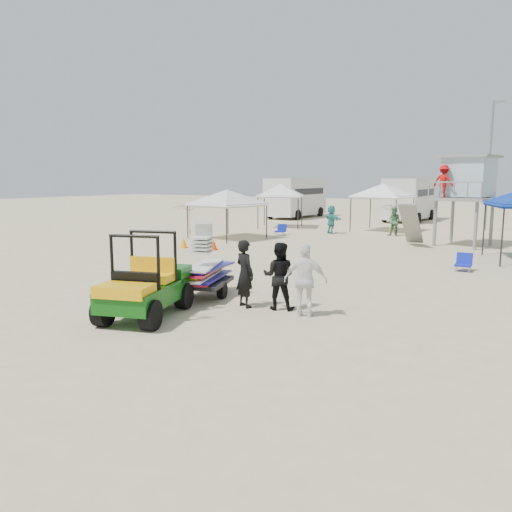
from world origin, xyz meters
The scene contains 20 objects.
ground centered at (0.00, 0.00, 0.00)m, with size 140.00×140.00×0.00m, color beige.
utility_cart centered at (-1.21, 0.73, 0.92)m, with size 2.00×2.87×1.98m.
surf_trailer centered at (-1.20, 3.06, 0.76)m, with size 1.63×2.30×1.86m.
man_left centered at (0.31, 2.76, 0.86)m, with size 0.63×0.41×1.73m, color black.
man_mid centered at (1.16, 3.01, 0.85)m, with size 0.82×0.64×1.70m, color black.
man_right centered at (2.01, 2.76, 0.87)m, with size 1.02×0.43×1.75m, color white.
lifeguard_tower centered at (2.98, 18.26, 3.15)m, with size 3.19×3.19×4.23m.
canopy_white_a centered at (-8.42, 14.63, 2.51)m, with size 3.76×3.76×3.06m.
canopy_white_b centered at (-9.01, 21.78, 2.75)m, with size 3.59×3.59×3.30m.
canopy_white_c centered at (-2.42, 22.88, 2.79)m, with size 3.34×3.34×3.34m.
umbrella_a centered at (-11.58, 15.29, 0.93)m, with size 2.02×2.06×1.85m, color #B31328.
umbrella_b centered at (-1.54, 21.80, 0.89)m, with size 1.94×1.98×1.78m, color orange.
cone_near centered at (-6.43, 10.65, 0.25)m, with size 0.34×0.34×0.50m, color #F63A07.
cone_far centered at (-8.04, 10.47, 0.25)m, with size 0.34×0.34×0.50m, color #FF9908.
beach_chair_a centered at (-6.71, 17.64, 0.31)m, with size 0.61×0.65×0.64m.
beach_chair_b centered at (4.24, 11.03, 0.31)m, with size 0.57×0.60×0.64m.
rv_far_left centered at (-12.00, 29.99, 1.80)m, with size 2.64×6.80×3.25m.
rv_mid_left centered at (-3.00, 31.49, 1.80)m, with size 2.65×6.50×3.25m.
light_pole_left centered at (3.00, 27.00, 4.00)m, with size 0.14×0.14×8.00m, color slate.
distant_beachgoers centered at (2.02, 19.85, 0.87)m, with size 15.26×13.03×1.84m.
Camera 1 is at (7.01, -7.69, 3.25)m, focal length 35.00 mm.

